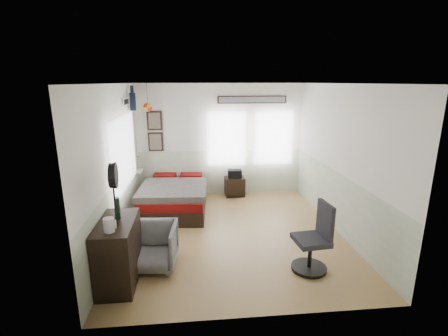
{
  "coord_description": "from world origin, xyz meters",
  "views": [
    {
      "loc": [
        -0.69,
        -5.49,
        2.73
      ],
      "look_at": [
        -0.1,
        0.4,
        1.15
      ],
      "focal_mm": 26.0,
      "sensor_mm": 36.0,
      "label": 1
    }
  ],
  "objects_px": {
    "nightstand": "(235,186)",
    "armchair": "(152,246)",
    "bed": "(175,197)",
    "dresser": "(119,252)",
    "task_chair": "(314,243)"
  },
  "relations": [
    {
      "from": "bed",
      "to": "dresser",
      "type": "bearing_deg",
      "value": -100.02
    },
    {
      "from": "nightstand",
      "to": "bed",
      "type": "bearing_deg",
      "value": -153.92
    },
    {
      "from": "dresser",
      "to": "bed",
      "type": "bearing_deg",
      "value": 75.92
    },
    {
      "from": "armchair",
      "to": "task_chair",
      "type": "relative_size",
      "value": 0.7
    },
    {
      "from": "bed",
      "to": "armchair",
      "type": "xyz_separation_m",
      "value": [
        -0.23,
        -2.24,
        0.04
      ]
    },
    {
      "from": "dresser",
      "to": "armchair",
      "type": "xyz_separation_m",
      "value": [
        0.41,
        0.33,
        -0.12
      ]
    },
    {
      "from": "dresser",
      "to": "nightstand",
      "type": "relative_size",
      "value": 2.15
    },
    {
      "from": "bed",
      "to": "nightstand",
      "type": "bearing_deg",
      "value": 33.52
    },
    {
      "from": "bed",
      "to": "armchair",
      "type": "height_order",
      "value": "armchair"
    },
    {
      "from": "nightstand",
      "to": "dresser",
      "type": "bearing_deg",
      "value": -124.88
    },
    {
      "from": "dresser",
      "to": "nightstand",
      "type": "xyz_separation_m",
      "value": [
        2.07,
        3.37,
        -0.22
      ]
    },
    {
      "from": "bed",
      "to": "task_chair",
      "type": "distance_m",
      "value": 3.35
    },
    {
      "from": "dresser",
      "to": "task_chair",
      "type": "distance_m",
      "value": 2.81
    },
    {
      "from": "bed",
      "to": "task_chair",
      "type": "relative_size",
      "value": 1.88
    },
    {
      "from": "nightstand",
      "to": "armchair",
      "type": "bearing_deg",
      "value": -121.91
    }
  ]
}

